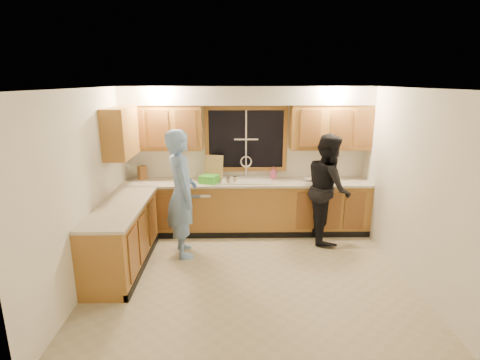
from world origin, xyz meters
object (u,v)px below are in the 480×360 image
knife_block (142,173)px  dishwasher (198,210)px  sink (246,184)px  bowl (309,179)px  woman (328,188)px  dish_crate (209,179)px  stove (110,255)px  soap_bottle (273,173)px  man (182,194)px

knife_block → dishwasher: bearing=-49.7°
sink → bowl: (1.08, 0.01, 0.08)m
woman → dish_crate: woman is taller
stove → soap_bottle: 3.10m
man → dish_crate: bearing=-40.8°
sink → dish_crate: size_ratio=3.10×
sink → bowl: sink is taller
dishwasher → bowl: bearing=0.6°
dishwasher → stove: 2.04m
man → dish_crate: man is taller
man → woman: size_ratio=1.08×
dishwasher → man: size_ratio=0.43×
dishwasher → sink: bearing=1.0°
bowl → dish_crate: bearing=-176.6°
bowl → soap_bottle: bearing=163.1°
woman → soap_bottle: 1.01m
woman → soap_bottle: (-0.84, 0.55, 0.13)m
woman → stove: bearing=116.2°
man → woman: (2.32, 0.51, -0.07)m
sink → dish_crate: 0.65m
stove → woman: (3.12, 1.47, 0.44)m
man → knife_block: size_ratio=8.19×
stove → woman: woman is taller
dishwasher → knife_block: bearing=169.9°
stove → dish_crate: size_ratio=3.24×
stove → soap_bottle: size_ratio=4.35×
bowl → woman: bearing=-56.0°
dish_crate → stove: bearing=-124.0°
man → soap_bottle: bearing=-70.2°
man → knife_block: 1.31m
man → woman: man is taller
woman → bowl: bearing=35.0°
dishwasher → soap_bottle: size_ratio=3.96×
man → soap_bottle: size_ratio=9.29×
bowl → stove: bearing=-147.5°
woman → bowl: woman is taller
soap_bottle → man: bearing=-144.4°
sink → bowl: size_ratio=4.15×
stove → soap_bottle: (2.28, 2.01, 0.57)m
sink → man: 1.32m
knife_block → man: bearing=-91.0°
sink → knife_block: (-1.81, 0.16, 0.17)m
man → dish_crate: size_ratio=6.92×
man → bowl: (2.07, 0.87, -0.02)m
sink → woman: 1.37m
man → sink: bearing=-64.7°
dish_crate → sink: bearing=8.6°
dishwasher → soap_bottle: 1.48m
man → dish_crate: (0.36, 0.77, 0.02)m
sink → soap_bottle: 0.54m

